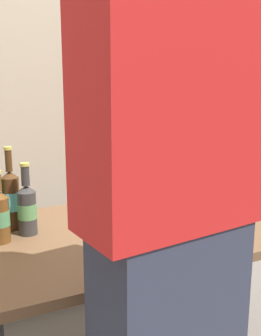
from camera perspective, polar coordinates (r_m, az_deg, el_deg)
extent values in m
cube|color=brown|center=(1.74, 0.26, -8.58)|extent=(1.34, 0.83, 0.03)
cylinder|color=#2D2D30|center=(2.46, 9.59, -11.39)|extent=(0.06, 0.06, 0.69)
cube|color=#383D4C|center=(1.90, 6.30, -6.07)|extent=(0.36, 0.32, 0.01)
cube|color=#232326|center=(1.88, 6.38, -6.01)|extent=(0.28, 0.22, 0.00)
cube|color=#383D4C|center=(2.02, 5.72, -1.57)|extent=(0.32, 0.22, 0.22)
cube|color=black|center=(2.01, 5.73, -1.60)|extent=(0.29, 0.20, 0.20)
cylinder|color=#472B14|center=(1.75, -15.92, -4.65)|extent=(0.07, 0.07, 0.21)
cone|color=#472B14|center=(1.72, -16.16, -0.85)|extent=(0.07, 0.07, 0.02)
cylinder|color=#472B14|center=(1.71, -16.28, 0.96)|extent=(0.03, 0.03, 0.09)
cylinder|color=#BFB74C|center=(1.70, -16.38, 2.59)|extent=(0.03, 0.03, 0.01)
cylinder|color=#62CCDB|center=(1.75, -15.95, -4.32)|extent=(0.07, 0.07, 0.08)
cylinder|color=#333333|center=(1.69, -13.86, -5.97)|extent=(0.07, 0.07, 0.17)
cone|color=#333333|center=(1.66, -14.04, -2.75)|extent=(0.07, 0.07, 0.03)
cylinder|color=#333333|center=(1.65, -14.14, -1.04)|extent=(0.03, 0.03, 0.08)
cylinder|color=#BFB74C|center=(1.64, -14.22, 0.47)|extent=(0.04, 0.04, 0.01)
cylinder|color=#559254|center=(1.68, -13.88, -5.70)|extent=(0.07, 0.07, 0.06)
cube|color=red|center=(0.99, 5.83, 8.72)|extent=(0.48, 0.27, 0.59)
cube|color=tan|center=(2.31, -7.95, 11.59)|extent=(6.00, 0.10, 2.60)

